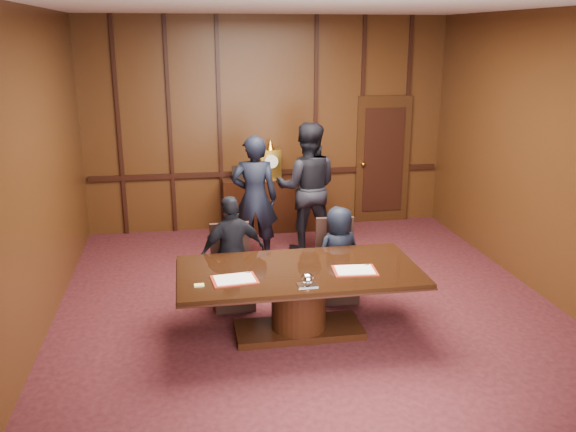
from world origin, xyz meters
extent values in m
plane|color=black|center=(0.00, 0.00, 0.00)|extent=(7.00, 7.00, 0.00)
plane|color=silver|center=(0.00, 0.00, 3.50)|extent=(7.00, 7.00, 0.00)
cube|color=black|center=(0.00, 3.50, 1.75)|extent=(6.00, 0.04, 3.50)
cube|color=black|center=(0.00, -3.50, 1.75)|extent=(6.00, 0.04, 3.50)
cube|color=black|center=(-3.00, 0.00, 1.75)|extent=(0.04, 7.00, 3.50)
cube|color=black|center=(3.00, 0.00, 1.75)|extent=(0.04, 7.00, 3.50)
cube|color=black|center=(0.00, 3.47, 0.95)|extent=(5.90, 0.05, 0.08)
cube|color=black|center=(2.00, 3.46, 1.10)|extent=(0.95, 0.06, 2.20)
sphere|color=gold|center=(1.63, 3.39, 1.05)|extent=(0.08, 0.08, 0.08)
cube|color=black|center=(0.00, 3.26, 0.45)|extent=(1.60, 0.45, 0.90)
cube|color=black|center=(-0.70, 3.26, 0.03)|extent=(0.12, 0.40, 0.06)
cube|color=black|center=(0.70, 3.26, 0.03)|extent=(0.12, 0.40, 0.06)
cube|color=gold|center=(0.00, 3.26, 1.14)|extent=(0.34, 0.18, 0.48)
cylinder|color=white|center=(0.00, 3.16, 1.20)|extent=(0.22, 0.03, 0.22)
cone|color=gold|center=(0.00, 3.26, 1.46)|extent=(0.14, 0.14, 0.16)
cube|color=black|center=(-0.55, 3.28, 1.01)|extent=(0.18, 0.04, 0.22)
cube|color=#D24918|center=(0.50, 3.28, 0.96)|extent=(0.22, 0.12, 0.12)
cube|color=black|center=(-0.24, -0.50, 0.04)|extent=(1.40, 0.60, 0.08)
cylinder|color=black|center=(-0.24, -0.50, 0.39)|extent=(0.60, 0.60, 0.62)
cube|color=black|center=(-0.24, -0.50, 0.71)|extent=(2.62, 1.32, 0.02)
cube|color=black|center=(-0.24, -0.50, 0.73)|extent=(2.60, 1.30, 0.06)
cube|color=maroon|center=(-0.95, -0.69, 0.77)|extent=(0.49, 0.38, 0.01)
cube|color=white|center=(-0.95, -0.69, 0.78)|extent=(0.43, 0.32, 0.01)
cube|color=maroon|center=(0.34, -0.65, 0.77)|extent=(0.48, 0.37, 0.01)
cube|color=white|center=(0.34, -0.65, 0.78)|extent=(0.42, 0.31, 0.01)
cube|color=white|center=(-0.24, -0.95, 0.77)|extent=(0.20, 0.14, 0.01)
ellipsoid|color=white|center=(-0.24, -0.95, 0.82)|extent=(0.13, 0.13, 0.10)
cube|color=#DCCF6B|center=(-1.32, -0.78, 0.77)|extent=(0.10, 0.07, 0.01)
cube|color=black|center=(-0.89, 0.35, 0.23)|extent=(0.50, 0.50, 0.46)
cube|color=black|center=(-0.90, 0.56, 0.72)|extent=(0.48, 0.08, 0.55)
cylinder|color=black|center=(-1.09, 0.15, 0.12)|extent=(0.04, 0.04, 0.23)
cylinder|color=black|center=(-0.69, 0.55, 0.12)|extent=(0.04, 0.04, 0.23)
cube|color=black|center=(0.41, 0.35, 0.23)|extent=(0.51, 0.51, 0.46)
cube|color=black|center=(0.42, 0.56, 0.72)|extent=(0.48, 0.09, 0.55)
cylinder|color=black|center=(0.21, 0.15, 0.12)|extent=(0.04, 0.04, 0.23)
cylinder|color=black|center=(0.61, 0.55, 0.12)|extent=(0.04, 0.04, 0.23)
imported|color=black|center=(-0.89, 0.30, 0.70)|extent=(0.88, 0.57, 1.40)
imported|color=black|center=(0.41, 0.30, 0.60)|extent=(0.67, 0.52, 1.20)
imported|color=black|center=(-0.43, 1.94, 0.92)|extent=(0.72, 0.51, 1.84)
imported|color=black|center=(0.40, 2.19, 0.98)|extent=(1.08, 0.91, 1.96)
camera|label=1|loc=(-1.40, -6.52, 3.19)|focal=38.00mm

